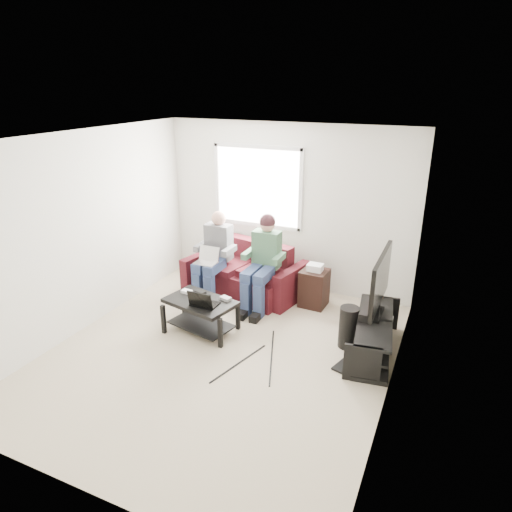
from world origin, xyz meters
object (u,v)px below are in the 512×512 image
object	(u,v)px
subwoofer	(348,327)
end_table	(314,287)
tv	(380,281)
sofa	(246,275)
coffee_table	(201,308)
tv_stand	(373,337)

from	to	relation	value
subwoofer	end_table	size ratio (longest dim) A/B	0.83
tv	end_table	bearing A→B (deg)	142.04
tv	subwoofer	bearing A→B (deg)	-161.25
end_table	subwoofer	bearing A→B (deg)	-51.34
tv	sofa	bearing A→B (deg)	159.90
coffee_table	end_table	xyz separation A→B (m)	(1.15, 1.35, -0.04)
sofa	tv	bearing A→B (deg)	-20.10
tv_stand	tv	world-z (taller)	tv
tv_stand	tv	size ratio (longest dim) A/B	1.30
coffee_table	tv	distance (m)	2.33
end_table	sofa	bearing A→B (deg)	-178.34
coffee_table	tv_stand	size ratio (longest dim) A/B	0.71
tv	end_table	distance (m)	1.47
subwoofer	tv_stand	bearing A→B (deg)	0.96
sofa	subwoofer	distance (m)	2.04
tv_stand	subwoofer	bearing A→B (deg)	-179.04
end_table	coffee_table	bearing A→B (deg)	-130.38
coffee_table	tv	bearing A→B (deg)	13.59
sofa	end_table	xyz separation A→B (m)	(1.10, 0.03, -0.01)
tv_stand	end_table	world-z (taller)	end_table
sofa	end_table	distance (m)	1.10
subwoofer	end_table	distance (m)	1.18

